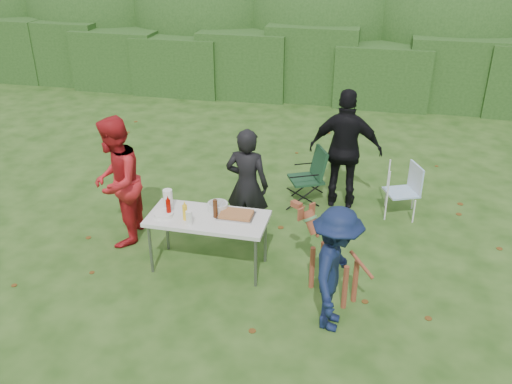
% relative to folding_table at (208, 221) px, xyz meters
% --- Properties ---
extents(ground, '(80.00, 80.00, 0.00)m').
position_rel_folding_table_xyz_m(ground, '(0.27, -0.24, -0.69)').
color(ground, '#1E4211').
extents(hedge_row, '(22.00, 1.40, 1.70)m').
position_rel_folding_table_xyz_m(hedge_row, '(0.27, 7.76, 0.16)').
color(hedge_row, '#23471C').
rests_on(hedge_row, ground).
extents(shrub_backdrop, '(20.00, 2.60, 3.20)m').
position_rel_folding_table_xyz_m(shrub_backdrop, '(0.27, 9.36, 0.91)').
color(shrub_backdrop, '#3D6628').
rests_on(shrub_backdrop, ground).
extents(folding_table, '(1.50, 0.70, 0.74)m').
position_rel_folding_table_xyz_m(folding_table, '(0.00, 0.00, 0.00)').
color(folding_table, silver).
rests_on(folding_table, ground).
extents(person_cook, '(0.61, 0.42, 1.63)m').
position_rel_folding_table_xyz_m(person_cook, '(0.31, 0.83, 0.13)').
color(person_cook, black).
rests_on(person_cook, ground).
extents(person_red_jacket, '(0.84, 0.99, 1.81)m').
position_rel_folding_table_xyz_m(person_red_jacket, '(-1.39, 0.36, 0.22)').
color(person_red_jacket, red).
rests_on(person_red_jacket, ground).
extents(person_black_puffy, '(1.11, 0.48, 1.88)m').
position_rel_folding_table_xyz_m(person_black_puffy, '(1.53, 2.12, 0.25)').
color(person_black_puffy, black).
rests_on(person_black_puffy, ground).
extents(child, '(0.62, 0.98, 1.46)m').
position_rel_folding_table_xyz_m(child, '(1.67, -0.78, 0.04)').
color(child, '#101C3E').
rests_on(child, ground).
extents(dog, '(1.09, 0.95, 0.99)m').
position_rel_folding_table_xyz_m(dog, '(1.62, -0.23, -0.19)').
color(dog, brown).
rests_on(dog, ground).
extents(camping_chair, '(0.75, 0.75, 0.90)m').
position_rel_folding_table_xyz_m(camping_chair, '(0.95, 2.09, -0.24)').
color(camping_chair, '#193E24').
rests_on(camping_chair, ground).
extents(lawn_chair, '(0.64, 0.64, 0.82)m').
position_rel_folding_table_xyz_m(lawn_chair, '(2.41, 2.00, -0.28)').
color(lawn_chair, '#59A1E0').
rests_on(lawn_chair, ground).
extents(food_tray, '(0.45, 0.30, 0.02)m').
position_rel_folding_table_xyz_m(food_tray, '(0.35, 0.09, 0.06)').
color(food_tray, '#B7B7BA').
rests_on(food_tray, folding_table).
extents(focaccia_bread, '(0.40, 0.26, 0.04)m').
position_rel_folding_table_xyz_m(focaccia_bread, '(0.35, 0.09, 0.09)').
color(focaccia_bread, '#B06D3D').
rests_on(focaccia_bread, food_tray).
extents(mustard_bottle, '(0.06, 0.06, 0.20)m').
position_rel_folding_table_xyz_m(mustard_bottle, '(-0.25, -0.13, 0.15)').
color(mustard_bottle, yellow).
rests_on(mustard_bottle, folding_table).
extents(ketchup_bottle, '(0.06, 0.06, 0.22)m').
position_rel_folding_table_xyz_m(ketchup_bottle, '(-0.48, -0.08, 0.16)').
color(ketchup_bottle, '#990800').
rests_on(ketchup_bottle, folding_table).
extents(beer_bottle, '(0.06, 0.06, 0.24)m').
position_rel_folding_table_xyz_m(beer_bottle, '(0.10, 0.02, 0.17)').
color(beer_bottle, '#47230F').
rests_on(beer_bottle, folding_table).
extents(paper_towel_roll, '(0.12, 0.12, 0.26)m').
position_rel_folding_table_xyz_m(paper_towel_roll, '(-0.56, 0.11, 0.18)').
color(paper_towel_roll, white).
rests_on(paper_towel_roll, folding_table).
extents(cup_stack, '(0.08, 0.08, 0.18)m').
position_rel_folding_table_xyz_m(cup_stack, '(-0.16, -0.23, 0.14)').
color(cup_stack, white).
rests_on(cup_stack, folding_table).
extents(pasta_bowl, '(0.26, 0.26, 0.10)m').
position_rel_folding_table_xyz_m(pasta_bowl, '(0.07, 0.20, 0.10)').
color(pasta_bowl, silver).
rests_on(pasta_bowl, folding_table).
extents(plate_stack, '(0.24, 0.24, 0.05)m').
position_rel_folding_table_xyz_m(plate_stack, '(-0.54, -0.11, 0.08)').
color(plate_stack, white).
rests_on(plate_stack, folding_table).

